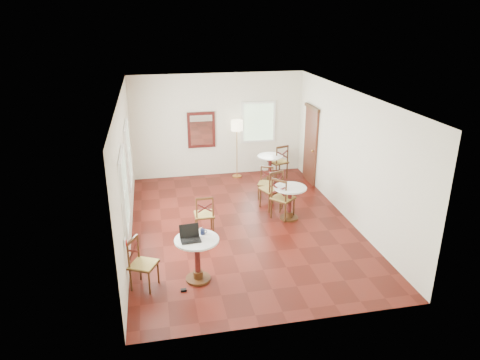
% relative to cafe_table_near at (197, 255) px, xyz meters
% --- Properties ---
extents(ground, '(7.00, 7.00, 0.00)m').
position_rel_cafe_table_near_xyz_m(ground, '(1.25, 2.01, -0.52)').
color(ground, '#4E140D').
rests_on(ground, ground).
extents(room_shell, '(5.02, 7.02, 3.01)m').
position_rel_cafe_table_near_xyz_m(room_shell, '(1.19, 2.28, 1.37)').
color(room_shell, white).
rests_on(room_shell, ground).
extents(cafe_table_near, '(0.80, 0.80, 0.84)m').
position_rel_cafe_table_near_xyz_m(cafe_table_near, '(0.00, 0.00, 0.00)').
color(cafe_table_near, '#402310').
rests_on(cafe_table_near, ground).
extents(cafe_table_mid, '(0.76, 0.76, 0.80)m').
position_rel_cafe_table_near_xyz_m(cafe_table_mid, '(2.40, 2.13, -0.02)').
color(cafe_table_mid, '#402310').
rests_on(cafe_table_mid, ground).
extents(cafe_table_back, '(0.73, 0.73, 0.77)m').
position_rel_cafe_table_near_xyz_m(cafe_table_back, '(2.60, 4.62, -0.05)').
color(cafe_table_back, '#402310').
rests_on(cafe_table_back, ground).
extents(chair_near_a, '(0.43, 0.43, 0.93)m').
position_rel_cafe_table_near_xyz_m(chair_near_a, '(0.35, 1.77, -0.06)').
color(chair_near_a, '#402310').
rests_on(chair_near_a, ground).
extents(chair_near_b, '(0.58, 0.58, 0.94)m').
position_rel_cafe_table_near_xyz_m(chair_near_b, '(-0.97, -0.02, -0.05)').
color(chair_near_b, '#402310').
rests_on(chair_near_b, ground).
extents(chair_mid_a, '(0.61, 0.61, 1.04)m').
position_rel_cafe_table_near_xyz_m(chair_mid_a, '(2.15, 2.76, -0.01)').
color(chair_mid_a, '#402310').
rests_on(chair_mid_a, ground).
extents(chair_mid_b, '(0.67, 0.67, 1.03)m').
position_rel_cafe_table_near_xyz_m(chair_mid_b, '(2.25, 2.20, -0.01)').
color(chair_mid_b, '#402310').
rests_on(chair_mid_b, ground).
extents(chair_back_a, '(0.60, 0.60, 1.02)m').
position_rel_cafe_table_near_xyz_m(chair_back_a, '(2.91, 4.81, -0.01)').
color(chair_back_a, '#402310').
rests_on(chair_back_a, ground).
extents(chair_back_b, '(0.51, 0.51, 0.82)m').
position_rel_cafe_table_near_xyz_m(chair_back_b, '(2.18, 3.48, -0.11)').
color(chair_back_b, '#402310').
rests_on(chair_back_b, ground).
extents(floor_lamp, '(0.33, 0.33, 1.71)m').
position_rel_cafe_table_near_xyz_m(floor_lamp, '(1.74, 5.16, 0.92)').
color(floor_lamp, '#BF8C3F').
rests_on(floor_lamp, ground).
extents(laptop, '(0.37, 0.32, 0.25)m').
position_rel_cafe_table_near_xyz_m(laptop, '(-0.11, 0.02, 0.38)').
color(laptop, black).
rests_on(laptop, cafe_table_near).
extents(mouse, '(0.11, 0.08, 0.04)m').
position_rel_cafe_table_near_xyz_m(mouse, '(-0.04, -0.07, 0.34)').
color(mouse, black).
rests_on(mouse, cafe_table_near).
extents(navy_mug, '(0.13, 0.08, 0.10)m').
position_rel_cafe_table_near_xyz_m(navy_mug, '(0.13, 0.16, 0.37)').
color(navy_mug, black).
rests_on(navy_mug, cafe_table_near).
extents(water_glass, '(0.07, 0.07, 0.11)m').
position_rel_cafe_table_near_xyz_m(water_glass, '(0.11, 0.19, 0.38)').
color(water_glass, white).
rests_on(water_glass, cafe_table_near).
extents(power_adapter, '(0.10, 0.06, 0.04)m').
position_rel_cafe_table_near_xyz_m(power_adapter, '(-0.29, -0.31, -0.50)').
color(power_adapter, black).
rests_on(power_adapter, ground).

